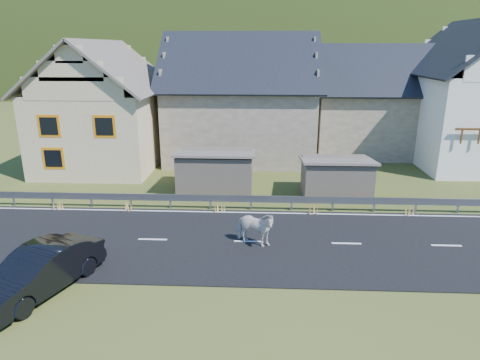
{
  "coord_description": "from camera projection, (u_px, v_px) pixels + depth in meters",
  "views": [
    {
      "loc": [
        0.41,
        -16.05,
        7.72
      ],
      "look_at": [
        -0.43,
        1.62,
        2.18
      ],
      "focal_mm": 32.0,
      "sensor_mm": 36.0,
      "label": 1
    }
  ],
  "objects": [
    {
      "name": "horse",
      "position": [
        254.0,
        228.0,
        17.09
      ],
      "size": [
        1.41,
        1.94,
        1.49
      ],
      "primitive_type": "imported",
      "rotation": [
        0.0,
        0.0,
        1.18
      ],
      "color": "silver",
      "rests_on": "road"
    },
    {
      "name": "shed_right",
      "position": [
        336.0,
        178.0,
        22.84
      ],
      "size": [
        3.8,
        2.9,
        2.2
      ],
      "primitive_type": "cube",
      "color": "#6B5E51",
      "rests_on": "ground"
    },
    {
      "name": "house_stone_a",
      "position": [
        241.0,
        92.0,
        30.59
      ],
      "size": [
        10.8,
        9.8,
        8.9
      ],
      "color": "tan",
      "rests_on": "ground"
    },
    {
      "name": "conifer_patch",
      "position": [
        69.0,
        53.0,
        123.22
      ],
      "size": [
        76.0,
        50.0,
        28.0
      ],
      "primitive_type": "ellipsoid",
      "color": "black",
      "rests_on": "ground"
    },
    {
      "name": "house_white",
      "position": [
        477.0,
        88.0,
        28.77
      ],
      "size": [
        8.8,
        10.8,
        9.7
      ],
      "color": "white",
      "rests_on": "ground"
    },
    {
      "name": "lane_markings",
      "position": [
        249.0,
        241.0,
        17.61
      ],
      "size": [
        60.0,
        6.6,
        0.01
      ],
      "primitive_type": "cube",
      "color": "silver",
      "rests_on": "road"
    },
    {
      "name": "ground",
      "position": [
        249.0,
        242.0,
        17.62
      ],
      "size": [
        160.0,
        160.0,
        0.0
      ],
      "primitive_type": "plane",
      "color": "#303C18",
      "rests_on": "ground"
    },
    {
      "name": "house_cream",
      "position": [
        103.0,
        100.0,
        28.22
      ],
      "size": [
        7.8,
        9.8,
        8.3
      ],
      "color": "beige",
      "rests_on": "ground"
    },
    {
      "name": "guardrail",
      "position": [
        251.0,
        199.0,
        20.97
      ],
      "size": [
        28.1,
        0.09,
        0.75
      ],
      "color": "#93969B",
      "rests_on": "ground"
    },
    {
      "name": "mountain",
      "position": [
        271.0,
        110.0,
        194.96
      ],
      "size": [
        440.0,
        280.0,
        260.0
      ],
      "primitive_type": "ellipsoid",
      "color": "#233313",
      "rests_on": "ground"
    },
    {
      "name": "shed_left",
      "position": [
        216.0,
        172.0,
        23.58
      ],
      "size": [
        4.3,
        3.3,
        2.4
      ],
      "primitive_type": "cube",
      "color": "#6B5E51",
      "rests_on": "ground"
    },
    {
      "name": "road",
      "position": [
        249.0,
        242.0,
        17.62
      ],
      "size": [
        60.0,
        7.0,
        0.04
      ],
      "primitive_type": "cube",
      "color": "black",
      "rests_on": "ground"
    },
    {
      "name": "house_stone_b",
      "position": [
        375.0,
        95.0,
        32.15
      ],
      "size": [
        9.8,
        8.8,
        8.1
      ],
      "color": "tan",
      "rests_on": "ground"
    },
    {
      "name": "car",
      "position": [
        40.0,
        271.0,
        13.89
      ],
      "size": [
        3.09,
        4.83,
        1.5
      ],
      "primitive_type": "imported",
      "rotation": [
        0.0,
        0.0,
        -0.36
      ],
      "color": "black",
      "rests_on": "ground"
    }
  ]
}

